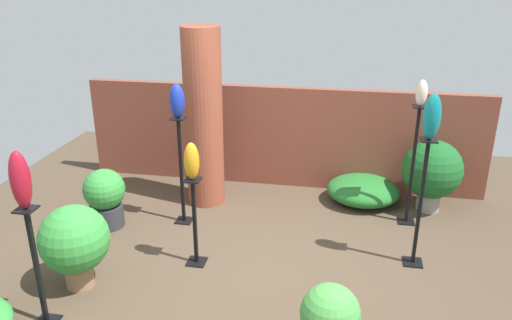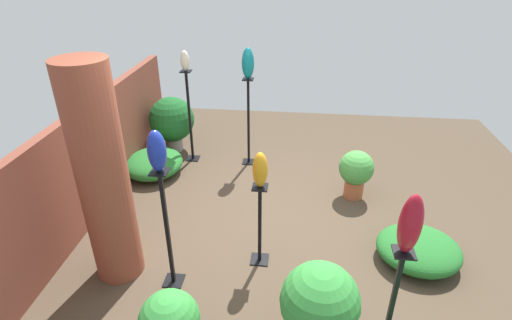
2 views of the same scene
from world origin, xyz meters
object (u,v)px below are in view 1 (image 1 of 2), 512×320
pedestal_amber (195,226)px  pedestal_cobalt (182,175)px  art_vase_ivory (422,93)px  brick_pillar (204,119)px  potted_plant_back_center (432,171)px  art_vase_ruby (20,180)px  pedestal_ruby (38,273)px  art_vase_amber (192,161)px  art_vase_teal (432,117)px  potted_plant_near_pillar (330,319)px  art_vase_cobalt (177,101)px  pedestal_teal (420,209)px  pedestal_ivory (412,171)px  potted_plant_walkway_edge (105,196)px  potted_plant_front_right (75,241)px

pedestal_amber → pedestal_cobalt: (-0.42, 0.87, 0.18)m
pedestal_cobalt → art_vase_ivory: 2.94m
brick_pillar → potted_plant_back_center: brick_pillar is taller
art_vase_ruby → potted_plant_back_center: size_ratio=0.53×
pedestal_ruby → brick_pillar: bearing=74.6°
pedestal_cobalt → art_vase_ivory: (2.72, 0.48, 1.02)m
pedestal_ruby → art_vase_amber: art_vase_amber is taller
pedestal_amber → art_vase_ivory: bearing=30.4°
art_vase_amber → art_vase_ivory: 2.70m
art_vase_amber → art_vase_teal: bearing=10.2°
pedestal_cobalt → pedestal_ruby: bearing=-106.8°
pedestal_amber → art_vase_ivory: size_ratio=3.23×
pedestal_amber → art_vase_ivory: (2.29, 1.35, 1.19)m
art_vase_amber → potted_plant_near_pillar: size_ratio=0.56×
art_vase_ruby → art_vase_ivory: bearing=37.1°
art_vase_amber → art_vase_cobalt: 1.03m
potted_plant_near_pillar → pedestal_teal: bearing=62.4°
pedestal_amber → art_vase_ruby: bearing=-131.5°
pedestal_ruby → potted_plant_back_center: bearing=38.8°
art_vase_amber → art_vase_ivory: art_vase_ivory is taller
pedestal_ivory → potted_plant_near_pillar: pedestal_ivory is taller
pedestal_cobalt → art_vase_cobalt: size_ratio=3.35×
brick_pillar → potted_plant_near_pillar: (1.75, -2.66, -0.74)m
pedestal_amber → potted_plant_back_center: size_ratio=1.04×
pedestal_ivory → potted_plant_walkway_edge: size_ratio=2.03×
pedestal_cobalt → art_vase_ruby: art_vase_ruby is taller
pedestal_ivory → art_vase_ruby: art_vase_ruby is taller
art_vase_cobalt → potted_plant_walkway_edge: bearing=-162.7°
potted_plant_walkway_edge → potted_plant_back_center: (3.90, 1.16, 0.15)m
potted_plant_front_right → potted_plant_walkway_edge: 1.23m
art_vase_ivory → potted_plant_front_right: art_vase_ivory is taller
art_vase_teal → potted_plant_walkway_edge: (-3.58, 0.18, -1.23)m
brick_pillar → potted_plant_front_right: 2.30m
pedestal_ivory → art_vase_teal: size_ratio=3.28×
brick_pillar → potted_plant_front_right: brick_pillar is taller
art_vase_cobalt → art_vase_ruby: size_ratio=0.80×
pedestal_teal → art_vase_teal: size_ratio=3.09×
potted_plant_walkway_edge → brick_pillar: bearing=41.8°
brick_pillar → art_vase_cobalt: size_ratio=5.76×
art_vase_ivory → pedestal_ivory: bearing=0.0°
art_vase_ruby → potted_plant_near_pillar: (2.49, -0.00, -0.98)m
pedestal_amber → art_vase_amber: 0.73m
potted_plant_back_center → pedestal_teal: bearing=-103.4°
pedestal_teal → potted_plant_walkway_edge: 3.59m
pedestal_teal → art_vase_ruby: 3.75m
art_vase_amber → pedestal_teal: bearing=10.2°
art_vase_teal → art_vase_ruby: 3.68m
potted_plant_back_center → potted_plant_near_pillar: bearing=-111.4°
art_vase_ruby → potted_plant_near_pillar: art_vase_ruby is taller
pedestal_ruby → potted_plant_walkway_edge: size_ratio=1.55×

